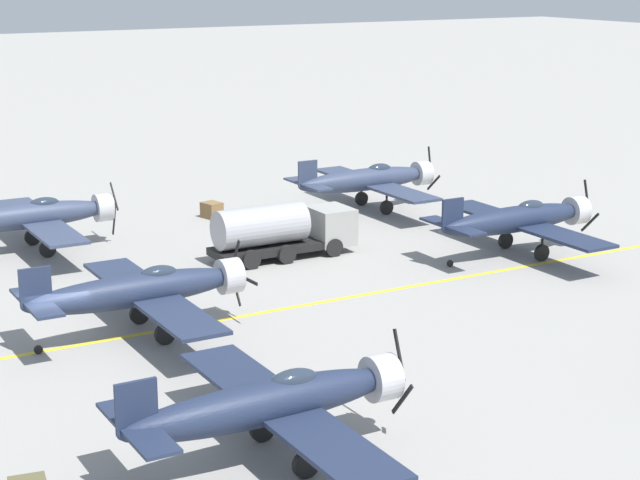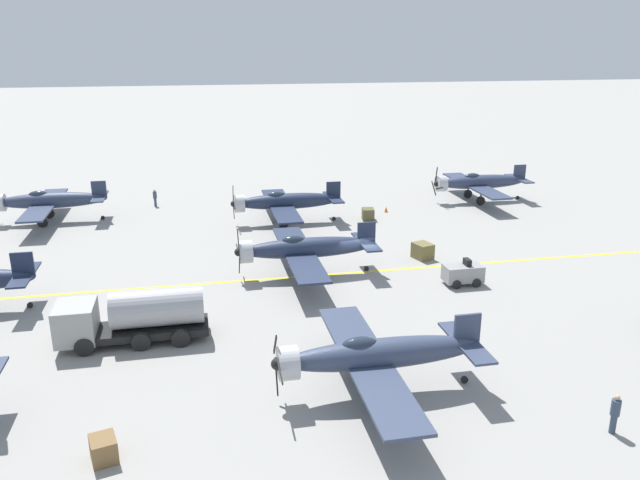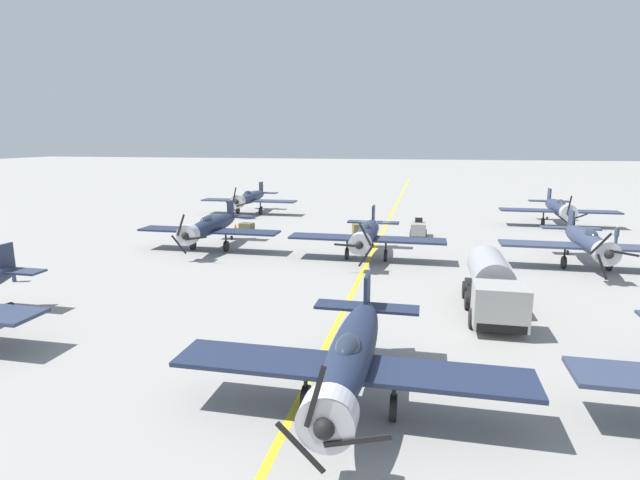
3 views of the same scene
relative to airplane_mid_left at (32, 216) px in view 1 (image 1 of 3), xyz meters
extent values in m
plane|color=gray|center=(15.63, -3.25, -2.01)|extent=(400.00, 400.00, 0.00)
cube|color=yellow|center=(15.63, -3.25, -2.01)|extent=(0.30, 160.00, 0.01)
ellipsoid|color=#343E57|center=(0.00, -0.41, 0.04)|extent=(1.50, 9.50, 1.42)
cylinder|color=#B7B7BC|center=(0.00, 4.04, 0.04)|extent=(1.58, 0.90, 1.58)
ellipsoid|color=#232D3D|center=(0.00, 0.73, 0.60)|extent=(0.80, 1.70, 0.76)
cube|color=#343E57|center=(0.00, 0.35, -0.30)|extent=(12.00, 2.10, 0.16)
sphere|color=black|center=(0.00, 4.54, 0.04)|extent=(0.56, 0.56, 0.56)
cube|color=black|center=(0.54, 4.54, 0.72)|extent=(1.20, 0.06, 1.46)
cube|color=black|center=(-0.87, 4.54, 0.17)|extent=(1.75, 0.06, 0.40)
cube|color=black|center=(0.32, 4.54, -0.78)|extent=(0.77, 0.06, 1.68)
cylinder|color=black|center=(-1.50, 0.35, -0.93)|extent=(0.14, 0.14, 1.26)
cylinder|color=black|center=(-1.50, 0.35, -1.56)|extent=(0.22, 0.90, 0.90)
cylinder|color=black|center=(1.50, 0.35, -0.93)|extent=(0.14, 0.14, 1.26)
cylinder|color=black|center=(1.50, 0.35, -1.56)|extent=(0.22, 0.90, 0.90)
ellipsoid|color=#242E48|center=(15.83, 0.06, 0.04)|extent=(1.50, 9.50, 1.42)
cylinder|color=#B7B7BC|center=(15.83, 4.51, 0.04)|extent=(1.58, 0.90, 1.58)
ellipsoid|color=#232D3D|center=(15.83, 1.20, 0.60)|extent=(0.80, 1.70, 0.76)
cube|color=#242E48|center=(15.83, 0.82, -0.30)|extent=(12.00, 2.10, 0.16)
cube|color=#242E48|center=(15.83, -4.03, 0.19)|extent=(4.40, 1.10, 0.12)
cube|color=#242E48|center=(15.83, -4.03, 0.84)|extent=(0.14, 1.30, 1.60)
sphere|color=black|center=(15.83, 5.01, 0.04)|extent=(0.56, 0.56, 0.56)
cube|color=black|center=(15.37, 5.01, -0.70)|extent=(1.05, 0.06, 1.56)
cube|color=black|center=(16.71, 5.01, 0.01)|extent=(1.75, 0.06, 0.20)
cube|color=black|center=(15.42, 5.01, 0.81)|extent=(0.94, 0.06, 1.61)
cylinder|color=black|center=(14.33, 0.82, -0.93)|extent=(0.14, 0.14, 1.26)
cylinder|color=black|center=(14.33, 0.82, -1.56)|extent=(0.22, 0.90, 0.90)
cylinder|color=black|center=(17.33, 0.82, -0.93)|extent=(0.14, 0.14, 1.26)
cylinder|color=black|center=(17.33, 0.82, -1.56)|extent=(0.22, 0.90, 0.90)
cylinder|color=black|center=(15.83, -4.09, -1.83)|extent=(0.12, 0.36, 0.36)
ellipsoid|color=#1E2842|center=(13.74, 22.28, 0.04)|extent=(1.50, 9.50, 1.42)
cylinder|color=#B7B7BC|center=(13.74, 26.73, 0.04)|extent=(1.58, 0.90, 1.58)
ellipsoid|color=#232D3D|center=(13.74, 23.42, 0.60)|extent=(0.80, 1.70, 0.76)
cube|color=#1E2842|center=(13.74, 23.04, -0.30)|extent=(12.00, 2.10, 0.16)
cube|color=#1E2842|center=(13.74, 18.19, 0.19)|extent=(4.40, 1.10, 0.12)
cube|color=#1E2842|center=(13.74, 18.19, 0.84)|extent=(0.14, 1.30, 1.60)
sphere|color=black|center=(13.74, 27.23, 0.04)|extent=(0.56, 0.56, 0.56)
cube|color=black|center=(12.90, 27.23, -0.19)|extent=(1.73, 0.06, 0.59)
cube|color=black|center=(14.36, 27.23, -0.58)|extent=(1.34, 0.06, 1.34)
cube|color=black|center=(13.97, 27.23, 0.88)|extent=(0.59, 0.06, 1.73)
cylinder|color=black|center=(12.24, 23.04, -0.93)|extent=(0.14, 0.14, 1.26)
cylinder|color=black|center=(12.24, 23.04, -1.56)|extent=(0.22, 0.90, 0.90)
cylinder|color=black|center=(15.24, 23.04, -0.93)|extent=(0.14, 0.14, 1.26)
cylinder|color=black|center=(15.24, 23.04, -1.56)|extent=(0.22, 0.90, 0.90)
cylinder|color=black|center=(13.74, 18.13, -1.83)|extent=(0.12, 0.36, 0.36)
ellipsoid|color=#313B55|center=(0.60, 21.00, 0.04)|extent=(1.50, 9.50, 1.42)
cylinder|color=#B7B7BC|center=(0.60, 25.45, 0.04)|extent=(1.57, 0.90, 1.58)
ellipsoid|color=#232D3D|center=(0.60, 22.14, 0.60)|extent=(0.80, 1.70, 0.76)
cube|color=#313B55|center=(0.60, 21.76, -0.30)|extent=(12.00, 2.10, 0.16)
cube|color=#313B55|center=(0.60, 16.91, 0.19)|extent=(4.40, 1.10, 0.12)
cube|color=#313B55|center=(0.60, 16.91, 0.84)|extent=(0.14, 1.30, 1.60)
sphere|color=black|center=(0.60, 25.95, 0.04)|extent=(0.56, 0.56, 0.56)
cube|color=black|center=(1.27, 25.95, -0.53)|extent=(1.42, 0.06, 1.25)
cube|color=black|center=(0.76, 25.95, 0.90)|extent=(0.46, 0.06, 1.75)
cube|color=black|center=(-0.22, 25.95, -0.25)|extent=(1.70, 0.06, 0.71)
cylinder|color=black|center=(-0.90, 21.76, -0.93)|extent=(0.14, 0.14, 1.26)
cylinder|color=black|center=(-0.90, 21.76, -1.56)|extent=(0.22, 0.90, 0.90)
cylinder|color=black|center=(2.10, 21.76, -0.93)|extent=(0.14, 0.14, 1.26)
cylinder|color=black|center=(2.10, 21.76, -1.56)|extent=(0.22, 0.90, 0.90)
cylinder|color=black|center=(0.60, 16.85, -1.83)|extent=(0.12, 0.36, 0.36)
ellipsoid|color=#1F2943|center=(29.15, -0.57, 0.04)|extent=(1.50, 9.50, 1.42)
cylinder|color=#B7B7BC|center=(29.15, 3.88, 0.04)|extent=(1.57, 0.90, 1.58)
ellipsoid|color=#232D3D|center=(29.15, 0.57, 0.60)|extent=(0.80, 1.70, 0.76)
cube|color=#1F2943|center=(29.15, 0.19, -0.30)|extent=(12.00, 2.10, 0.16)
cube|color=#1F2943|center=(29.15, -4.66, 0.19)|extent=(4.40, 1.10, 0.12)
cube|color=#1F2943|center=(29.15, -4.66, 0.84)|extent=(0.14, 1.30, 1.60)
sphere|color=black|center=(29.15, 4.38, 0.04)|extent=(0.56, 0.56, 0.56)
cube|color=black|center=(29.46, 4.38, 0.86)|extent=(0.75, 0.06, 1.68)
cube|color=black|center=(28.28, 4.38, -0.10)|extent=(1.75, 0.06, 0.42)
cube|color=black|center=(29.70, 4.38, -0.64)|extent=(1.21, 0.06, 1.45)
cylinder|color=black|center=(27.65, 0.19, -0.93)|extent=(0.14, 0.14, 1.26)
cylinder|color=black|center=(27.65, 0.19, -1.56)|extent=(0.22, 0.90, 0.90)
cylinder|color=black|center=(30.65, 0.19, -0.93)|extent=(0.14, 0.14, 1.26)
cylinder|color=black|center=(30.65, 0.19, -1.56)|extent=(0.22, 0.90, 0.90)
cube|color=black|center=(7.80, 11.39, -1.39)|extent=(2.25, 8.00, 0.40)
cube|color=#999993|center=(7.80, 14.35, -0.59)|extent=(2.50, 2.08, 2.00)
cylinder|color=#9E9EA3|center=(7.80, 10.07, -0.09)|extent=(2.10, 4.96, 2.10)
cylinder|color=black|center=(6.61, 13.87, -1.51)|extent=(0.30, 1.00, 1.00)
cylinder|color=black|center=(8.99, 13.87, -1.51)|extent=(0.30, 1.00, 1.00)
cylinder|color=black|center=(6.61, 10.99, -1.51)|extent=(0.30, 1.00, 1.00)
cylinder|color=black|center=(8.99, 10.99, -1.51)|extent=(0.30, 1.00, 1.00)
cylinder|color=black|center=(6.61, 8.91, -1.51)|extent=(0.30, 1.00, 1.00)
cylinder|color=black|center=(8.99, 8.91, -1.51)|extent=(0.30, 1.00, 1.00)
cube|color=brown|center=(-2.55, 11.82, -1.52)|extent=(1.38, 1.24, 0.98)
camera|label=1|loc=(57.05, -14.34, 13.48)|focal=60.00mm
camera|label=2|loc=(-24.68, 7.66, 13.83)|focal=35.00mm
camera|label=3|loc=(11.47, 38.36, 7.18)|focal=28.00mm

